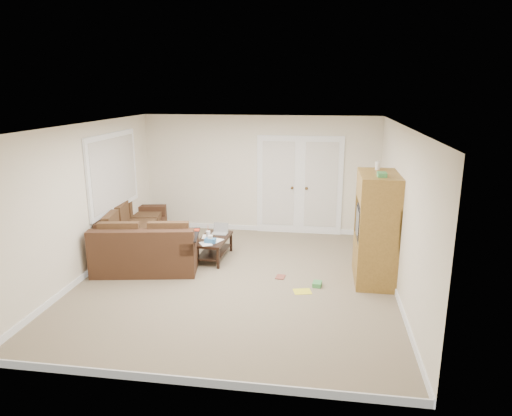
% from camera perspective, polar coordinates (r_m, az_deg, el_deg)
% --- Properties ---
extents(floor, '(5.50, 5.50, 0.00)m').
position_cam_1_polar(floor, '(7.53, -2.46, -9.04)').
color(floor, gray).
rests_on(floor, ground).
extents(ceiling, '(5.00, 5.50, 0.02)m').
position_cam_1_polar(ceiling, '(6.91, -2.69, 10.29)').
color(ceiling, white).
rests_on(ceiling, wall_back).
extents(wall_left, '(0.02, 5.50, 2.50)m').
position_cam_1_polar(wall_left, '(7.97, -20.50, 0.86)').
color(wall_left, '#EDE4CD').
rests_on(wall_left, floor).
extents(wall_right, '(0.02, 5.50, 2.50)m').
position_cam_1_polar(wall_right, '(7.09, 17.68, -0.54)').
color(wall_right, '#EDE4CD').
rests_on(wall_right, floor).
extents(wall_back, '(5.00, 0.02, 2.50)m').
position_cam_1_polar(wall_back, '(9.77, 0.50, 4.20)').
color(wall_back, '#EDE4CD').
rests_on(wall_back, floor).
extents(wall_front, '(5.00, 0.02, 2.50)m').
position_cam_1_polar(wall_front, '(4.59, -9.17, -8.32)').
color(wall_front, '#EDE4CD').
rests_on(wall_front, floor).
extents(baseboards, '(5.00, 5.50, 0.10)m').
position_cam_1_polar(baseboards, '(7.51, -2.47, -8.69)').
color(baseboards, silver).
rests_on(baseboards, floor).
extents(french_doors, '(1.80, 0.05, 2.13)m').
position_cam_1_polar(french_doors, '(9.70, 5.45, 2.76)').
color(french_doors, silver).
rests_on(french_doors, floor).
extents(window_left, '(0.05, 1.92, 1.42)m').
position_cam_1_polar(window_left, '(8.77, -17.37, 4.31)').
color(window_left, silver).
rests_on(window_left, wall_left).
extents(sectional_sofa, '(2.18, 2.74, 0.81)m').
position_cam_1_polar(sectional_sofa, '(8.66, -14.38, -4.02)').
color(sectional_sofa, '#44291A').
rests_on(sectional_sofa, floor).
extents(coffee_table, '(0.54, 1.00, 0.66)m').
position_cam_1_polar(coffee_table, '(8.42, -5.24, -4.89)').
color(coffee_table, black).
rests_on(coffee_table, floor).
extents(tv_armoire, '(0.61, 1.10, 1.89)m').
position_cam_1_polar(tv_armoire, '(7.51, 14.74, -2.35)').
color(tv_armoire, olive).
rests_on(tv_armoire, floor).
extents(side_cabinet, '(0.53, 0.53, 0.99)m').
position_cam_1_polar(side_cabinet, '(7.43, 14.72, -6.91)').
color(side_cabinet, olive).
rests_on(side_cabinet, floor).
extents(space_heater, '(0.14, 0.13, 0.30)m').
position_cam_1_polar(space_heater, '(9.69, 12.93, -2.98)').
color(space_heater, white).
rests_on(space_heater, floor).
extents(floor_magazine, '(0.31, 0.27, 0.01)m').
position_cam_1_polar(floor_magazine, '(7.17, 5.81, -10.33)').
color(floor_magazine, yellow).
rests_on(floor_magazine, floor).
extents(floor_greenbox, '(0.15, 0.19, 0.07)m').
position_cam_1_polar(floor_greenbox, '(7.37, 7.65, -9.40)').
color(floor_greenbox, '#42914B').
rests_on(floor_greenbox, floor).
extents(floor_book, '(0.17, 0.21, 0.02)m').
position_cam_1_polar(floor_book, '(7.66, 2.53, -8.55)').
color(floor_book, brown).
rests_on(floor_book, floor).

